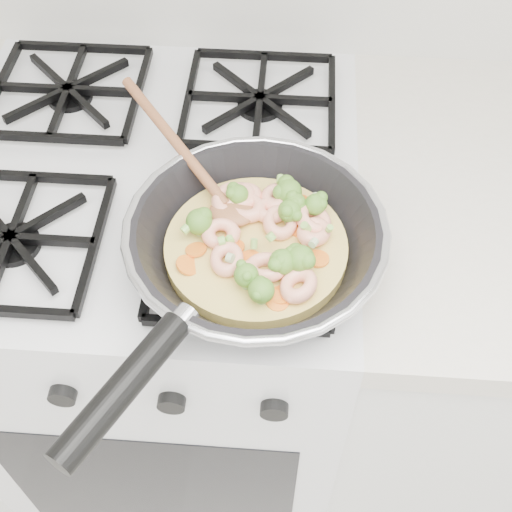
{
  "coord_description": "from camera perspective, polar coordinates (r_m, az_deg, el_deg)",
  "views": [
    {
      "loc": [
        0.2,
        1.03,
        1.58
      ],
      "look_at": [
        0.17,
        1.53,
        0.93
      ],
      "focal_mm": 46.93,
      "sensor_mm": 36.0,
      "label": 1
    }
  ],
  "objects": [
    {
      "name": "stove",
      "position": [
        1.32,
        -6.75,
        -6.47
      ],
      "size": [
        0.6,
        0.6,
        0.92
      ],
      "color": "white",
      "rests_on": "ground"
    },
    {
      "name": "skillet",
      "position": [
        0.8,
        -0.16,
        1.2
      ],
      "size": [
        0.36,
        0.53,
        0.09
      ],
      "rotation": [
        0.0,
        0.0,
        -0.39
      ],
      "color": "black",
      "rests_on": "stove"
    }
  ]
}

